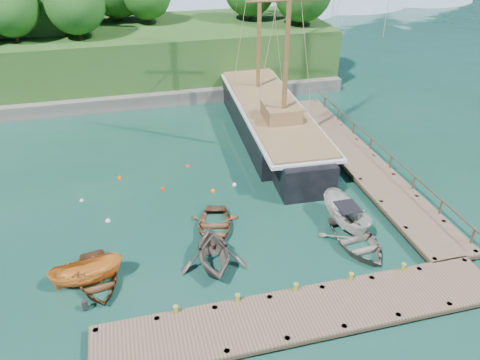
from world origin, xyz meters
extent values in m
plane|color=#123A27|center=(0.00, 0.00, 0.00)|extent=(160.00, 160.00, 0.00)
cube|color=brown|center=(2.00, -6.50, 0.54)|extent=(20.00, 3.20, 0.12)
cube|color=#33261C|center=(2.00, -6.50, 0.38)|extent=(20.00, 3.20, 0.20)
cylinder|color=#33261C|center=(-7.70, -5.20, 0.05)|extent=(0.28, 0.28, 1.10)
cylinder|color=#33261C|center=(11.70, -5.20, 0.05)|extent=(0.28, 0.28, 1.10)
cube|color=brown|center=(11.50, 7.00, 0.54)|extent=(3.20, 24.00, 0.12)
cube|color=#33261C|center=(11.50, 7.00, 0.38)|extent=(3.20, 24.00, 0.20)
cylinder|color=#33261C|center=(10.20, -4.70, 0.05)|extent=(0.28, 0.28, 1.10)
cylinder|color=#33261C|center=(12.80, -4.70, 0.05)|extent=(0.28, 0.28, 1.10)
cylinder|color=#33261C|center=(10.20, 18.70, 0.05)|extent=(0.28, 0.28, 1.10)
cylinder|color=#33261C|center=(12.80, 18.70, 0.05)|extent=(0.28, 0.28, 1.10)
cylinder|color=olive|center=(-4.00, -5.10, 0.00)|extent=(0.26, 0.26, 0.45)
cylinder|color=olive|center=(-1.00, -5.10, 0.00)|extent=(0.26, 0.26, 0.45)
cylinder|color=olive|center=(2.00, -5.10, 0.00)|extent=(0.26, 0.26, 0.45)
cylinder|color=olive|center=(5.00, -5.10, 0.00)|extent=(0.26, 0.26, 0.45)
cylinder|color=olive|center=(8.00, -5.10, 0.00)|extent=(0.26, 0.26, 0.45)
imported|color=#502E19|center=(-7.70, -1.39, 0.00)|extent=(3.75, 4.79, 0.90)
imported|color=#584F48|center=(-1.48, -1.57, 0.00)|extent=(3.92, 4.47, 2.26)
imported|color=brown|center=(-0.83, 1.48, 0.00)|extent=(4.02, 4.90, 0.89)
imported|color=slate|center=(6.93, -1.99, 0.00)|extent=(3.80, 5.04, 0.99)
imported|color=orange|center=(-8.15, -1.25, 0.00)|extent=(3.94, 1.76, 1.48)
imported|color=silver|center=(7.18, 0.00, 0.00)|extent=(2.01, 4.79, 1.82)
cube|color=black|center=(6.60, 14.16, 0.85)|extent=(5.93, 16.20, 3.32)
cube|color=black|center=(7.08, 24.42, 0.85)|extent=(3.08, 5.15, 2.99)
cube|color=black|center=(6.17, 5.04, 0.85)|extent=(3.82, 4.27, 3.15)
cube|color=silver|center=(6.60, 14.16, 2.45)|extent=(6.21, 21.22, 0.25)
cube|color=brown|center=(6.60, 14.16, 2.70)|extent=(5.73, 20.74, 0.12)
cube|color=brown|center=(6.44, 10.74, 3.30)|extent=(2.73, 3.12, 1.20)
cylinder|color=brown|center=(7.25, 28.06, 3.90)|extent=(0.56, 6.90, 1.69)
cylinder|color=brown|center=(6.41, 10.06, 10.81)|extent=(0.36, 0.36, 16.23)
sphere|color=white|center=(-7.11, 4.14, 0.00)|extent=(0.33, 0.33, 0.33)
sphere|color=#F32301|center=(-3.34, 7.06, 0.00)|extent=(0.29, 0.29, 0.29)
sphere|color=#F14B09|center=(0.01, 5.93, 0.00)|extent=(0.37, 0.37, 0.37)
sphere|color=white|center=(1.66, 6.37, 0.00)|extent=(0.34, 0.34, 0.34)
sphere|color=#DB4F00|center=(-6.21, 9.35, 0.00)|extent=(0.36, 0.36, 0.36)
sphere|color=red|center=(-1.15, 9.85, 0.00)|extent=(0.32, 0.32, 0.32)
sphere|color=silver|center=(-8.79, 6.96, 0.00)|extent=(0.27, 0.27, 0.27)
sphere|color=#DE3F0E|center=(0.51, 2.58, 0.00)|extent=(0.28, 0.28, 0.28)
cube|color=#474744|center=(-8.00, 24.00, 0.60)|extent=(50.00, 4.00, 1.40)
cube|color=#204A14|center=(-8.00, 30.00, 3.00)|extent=(50.00, 14.00, 6.00)
cylinder|color=#382616|center=(-14.18, 26.81, 6.70)|extent=(0.36, 0.36, 1.40)
sphere|color=#19491B|center=(-14.18, 26.81, 8.96)|extent=(5.02, 5.02, 5.02)
cylinder|color=#382616|center=(13.91, 26.65, 6.70)|extent=(0.36, 0.36, 1.40)
cylinder|color=#382616|center=(-1.61, 31.21, 6.70)|extent=(0.36, 0.36, 1.40)
cylinder|color=#382616|center=(-10.15, 30.20, 6.70)|extent=(0.36, 0.36, 1.40)
cylinder|color=#382616|center=(-4.58, 33.35, 6.70)|extent=(0.36, 0.36, 1.40)
cylinder|color=#382616|center=(14.09, 27.65, 6.70)|extent=(0.36, 0.36, 1.40)
cylinder|color=#382616|center=(-8.51, 26.55, 6.70)|extent=(0.36, 0.36, 1.40)
sphere|color=#19491B|center=(-8.51, 26.55, 9.11)|extent=(5.47, 5.47, 5.47)
cylinder|color=#382616|center=(9.27, 30.39, 6.70)|extent=(0.36, 0.36, 1.40)
cylinder|color=#382616|center=(-10.01, 37.76, 6.70)|extent=(0.36, 0.36, 1.40)
cylinder|color=#382616|center=(-5.73, 38.37, 6.70)|extent=(0.36, 0.36, 1.40)
cylinder|color=#382616|center=(-11.90, 31.02, 6.70)|extent=(0.36, 0.36, 1.40)
camera|label=1|loc=(-4.96, -21.08, 17.41)|focal=35.00mm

